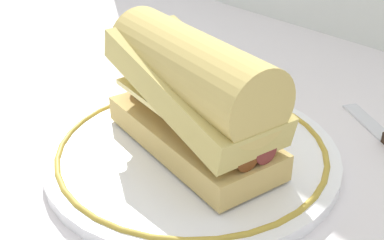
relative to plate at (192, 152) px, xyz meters
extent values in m
plane|color=silver|center=(-0.02, -0.01, -0.01)|extent=(1.50, 1.50, 0.00)
cylinder|color=white|center=(0.00, 0.00, 0.00)|extent=(0.29, 0.29, 0.01)
torus|color=#B29333|center=(0.00, 0.00, 0.00)|extent=(0.27, 0.27, 0.01)
cube|color=tan|center=(0.00, 0.00, 0.02)|extent=(0.20, 0.11, 0.03)
cylinder|color=brown|center=(0.00, -0.01, 0.04)|extent=(0.19, 0.05, 0.02)
cylinder|color=maroon|center=(0.00, 0.01, 0.04)|extent=(0.19, 0.05, 0.02)
cube|color=#EAD67A|center=(0.00, 0.00, 0.06)|extent=(0.17, 0.10, 0.01)
cube|color=tan|center=(0.00, 0.00, 0.08)|extent=(0.21, 0.11, 0.07)
cylinder|color=tan|center=(0.00, 0.00, 0.09)|extent=(0.20, 0.09, 0.07)
cube|color=silver|center=(0.08, 0.20, -0.01)|extent=(0.08, 0.06, 0.01)
camera|label=1|loc=(0.31, -0.28, 0.28)|focal=47.05mm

